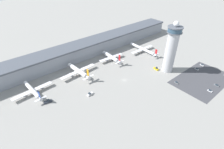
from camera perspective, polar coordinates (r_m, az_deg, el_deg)
ground_plane at (r=175.98m, az=4.01°, el=-1.82°), size 1000.00×1000.00×0.00m
terminal_building at (r=219.67m, az=-8.63°, el=8.34°), size 276.10×25.00×17.46m
control_tower at (r=187.78m, az=18.77°, el=8.09°), size 14.67×14.67×53.86m
parking_lot_surface at (r=198.80m, az=27.42°, el=-1.43°), size 64.00×40.00×0.01m
airplane_gate_alpha at (r=171.73m, az=-24.49°, el=-4.80°), size 36.57×33.60×11.60m
airplane_gate_bravo at (r=184.27m, az=-10.86°, el=1.12°), size 40.96×35.64×14.22m
airplane_gate_charlie at (r=207.61m, az=-0.15°, el=5.67°), size 31.91×32.40×13.45m
airplane_gate_delta at (r=230.98m, az=10.07°, el=8.17°), size 36.42×44.03×11.34m
service_truck_catering at (r=159.53m, az=-20.19°, el=-8.29°), size 7.20×3.55×2.78m
service_truck_fuel at (r=158.54m, az=-7.18°, el=-6.37°), size 6.33×3.11×2.46m
service_truck_baggage at (r=197.26m, az=14.21°, el=1.85°), size 2.85×6.02×3.12m
car_red_hatchback at (r=184.87m, az=29.33°, el=-4.64°), size 1.94×4.30×1.52m
car_blue_compact at (r=223.84m, az=27.34°, el=2.79°), size 1.99×4.40×1.59m
car_black_suv at (r=182.51m, az=20.29°, el=-2.50°), size 1.90×4.12×1.45m
car_silver_sedan at (r=195.56m, az=30.96°, el=-3.05°), size 1.96×4.62×1.40m
car_white_wagon at (r=213.06m, az=25.95°, el=1.62°), size 1.91×4.44×1.55m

